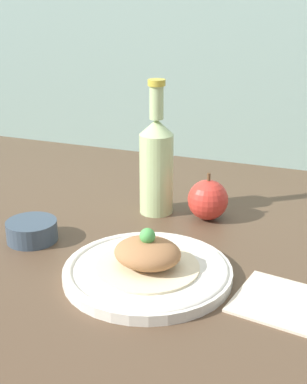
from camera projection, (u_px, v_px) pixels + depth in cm
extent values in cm
cube|color=brown|center=(131.00, 247.00, 100.23)|extent=(180.00, 110.00, 4.00)
cube|color=#84A399|center=(216.00, 3.00, 131.78)|extent=(180.00, 3.00, 80.00)
cylinder|color=silver|center=(148.00, 273.00, 85.40)|extent=(27.08, 27.08, 1.72)
torus|color=silver|center=(148.00, 269.00, 85.19)|extent=(26.11, 26.11, 1.20)
cylinder|color=beige|center=(148.00, 267.00, 85.02)|extent=(16.63, 16.63, 0.40)
ellipsoid|color=#9E6B42|center=(148.00, 253.00, 84.15)|extent=(10.79, 9.17, 4.48)
sphere|color=#4CA34C|center=(147.00, 236.00, 83.09)|extent=(2.51, 2.51, 2.51)
cylinder|color=#B7D18E|center=(158.00, 174.00, 107.89)|extent=(6.86, 6.86, 16.49)
cone|color=#B7D18E|center=(158.00, 127.00, 104.40)|extent=(6.86, 6.86, 3.08)
cylinder|color=#B7D18E|center=(158.00, 103.00, 102.70)|extent=(2.74, 2.74, 6.47)
cylinder|color=gold|center=(158.00, 83.00, 101.33)|extent=(3.43, 3.43, 1.20)
sphere|color=red|center=(208.00, 200.00, 106.22)|extent=(8.10, 8.10, 8.10)
cylinder|color=brown|center=(209.00, 178.00, 104.54)|extent=(0.65, 0.65, 1.82)
cube|color=beige|center=(283.00, 301.00, 78.43)|extent=(15.56, 15.14, 0.80)
cylinder|color=#384756|center=(32.00, 231.00, 97.71)|extent=(9.29, 9.29, 3.78)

